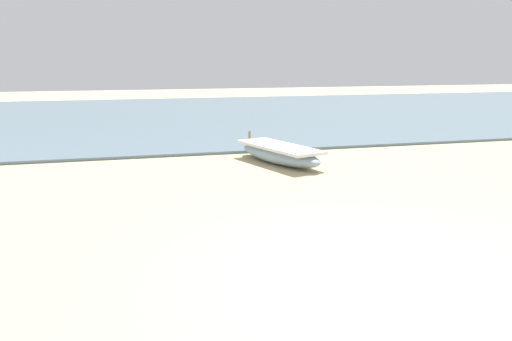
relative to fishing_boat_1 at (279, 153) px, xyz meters
The scene contains 3 objects.
ground 7.22m from the fishing_boat_1, 97.55° to the right, with size 80.00×80.00×0.00m, color #CCB789.
sea_water 11.58m from the fishing_boat_1, 94.70° to the left, with size 60.00×20.00×0.08m, color slate.
fishing_boat_1 is the anchor object (origin of this frame).
Camera 1 is at (-3.01, -5.06, 2.57)m, focal length 36.48 mm.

